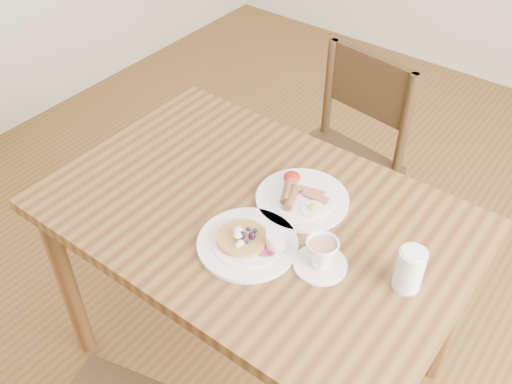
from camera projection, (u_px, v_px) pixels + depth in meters
ground at (256, 358)px, 2.11m from camera, size 5.00×5.00×0.00m
dining_table at (256, 235)px, 1.68m from camera, size 1.20×0.80×0.75m
chair_far at (340, 157)px, 2.22m from camera, size 0.47×0.47×0.88m
pancake_plate at (250, 242)px, 1.51m from camera, size 0.27×0.27×0.06m
breakfast_plate at (301, 197)px, 1.64m from camera, size 0.27×0.27×0.04m
teacup_saucer at (321, 255)px, 1.44m from camera, size 0.14×0.14×0.09m
water_glass at (410, 269)px, 1.38m from camera, size 0.07×0.07×0.12m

